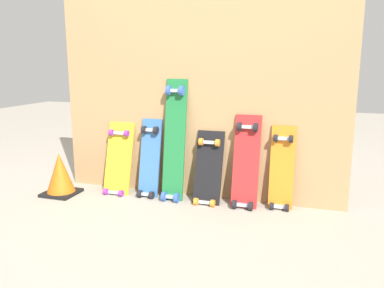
{
  "coord_description": "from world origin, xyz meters",
  "views": [
    {
      "loc": [
        0.89,
        -2.81,
        1.05
      ],
      "look_at": [
        0.0,
        -0.07,
        0.44
      ],
      "focal_mm": 37.05,
      "sensor_mm": 36.0,
      "label": 1
    }
  ],
  "objects_px": {
    "skateboard_red": "(246,166)",
    "skateboard_yellow": "(118,163)",
    "skateboard_blue": "(149,162)",
    "skateboard_green": "(174,144)",
    "skateboard_orange": "(282,172)",
    "traffic_cone": "(60,174)",
    "skateboard_black": "(208,172)"
  },
  "relations": [
    {
      "from": "skateboard_orange",
      "to": "traffic_cone",
      "type": "bearing_deg",
      "value": -171.77
    },
    {
      "from": "skateboard_yellow",
      "to": "skateboard_orange",
      "type": "bearing_deg",
      "value": 2.06
    },
    {
      "from": "skateboard_red",
      "to": "skateboard_yellow",
      "type": "bearing_deg",
      "value": -179.45
    },
    {
      "from": "skateboard_blue",
      "to": "skateboard_orange",
      "type": "bearing_deg",
      "value": 1.89
    },
    {
      "from": "skateboard_yellow",
      "to": "skateboard_green",
      "type": "relative_size",
      "value": 0.65
    },
    {
      "from": "skateboard_blue",
      "to": "skateboard_orange",
      "type": "height_order",
      "value": "skateboard_blue"
    },
    {
      "from": "skateboard_yellow",
      "to": "skateboard_black",
      "type": "bearing_deg",
      "value": 0.06
    },
    {
      "from": "skateboard_blue",
      "to": "skateboard_red",
      "type": "height_order",
      "value": "skateboard_red"
    },
    {
      "from": "skateboard_green",
      "to": "traffic_cone",
      "type": "height_order",
      "value": "skateboard_green"
    },
    {
      "from": "skateboard_yellow",
      "to": "traffic_cone",
      "type": "height_order",
      "value": "skateboard_yellow"
    },
    {
      "from": "skateboard_green",
      "to": "skateboard_orange",
      "type": "distance_m",
      "value": 0.83
    },
    {
      "from": "skateboard_yellow",
      "to": "skateboard_green",
      "type": "distance_m",
      "value": 0.51
    },
    {
      "from": "skateboard_yellow",
      "to": "skateboard_blue",
      "type": "xyz_separation_m",
      "value": [
        0.27,
        0.01,
        0.02
      ]
    },
    {
      "from": "skateboard_red",
      "to": "skateboard_orange",
      "type": "relative_size",
      "value": 1.1
    },
    {
      "from": "skateboard_yellow",
      "to": "skateboard_green",
      "type": "height_order",
      "value": "skateboard_green"
    },
    {
      "from": "skateboard_orange",
      "to": "skateboard_green",
      "type": "bearing_deg",
      "value": -177.3
    },
    {
      "from": "skateboard_orange",
      "to": "traffic_cone",
      "type": "relative_size",
      "value": 1.97
    },
    {
      "from": "traffic_cone",
      "to": "skateboard_yellow",
      "type": "bearing_deg",
      "value": 25.82
    },
    {
      "from": "skateboard_green",
      "to": "skateboard_red",
      "type": "distance_m",
      "value": 0.57
    },
    {
      "from": "skateboard_black",
      "to": "traffic_cone",
      "type": "relative_size",
      "value": 1.79
    },
    {
      "from": "skateboard_green",
      "to": "skateboard_black",
      "type": "height_order",
      "value": "skateboard_green"
    },
    {
      "from": "skateboard_blue",
      "to": "skateboard_black",
      "type": "xyz_separation_m",
      "value": [
        0.48,
        -0.01,
        -0.04
      ]
    },
    {
      "from": "skateboard_black",
      "to": "skateboard_red",
      "type": "height_order",
      "value": "skateboard_red"
    },
    {
      "from": "skateboard_green",
      "to": "skateboard_orange",
      "type": "bearing_deg",
      "value": 2.7
    },
    {
      "from": "skateboard_green",
      "to": "skateboard_blue",
      "type": "bearing_deg",
      "value": 178.8
    },
    {
      "from": "skateboard_yellow",
      "to": "skateboard_black",
      "type": "distance_m",
      "value": 0.75
    },
    {
      "from": "skateboard_yellow",
      "to": "skateboard_red",
      "type": "bearing_deg",
      "value": 0.55
    },
    {
      "from": "skateboard_green",
      "to": "traffic_cone",
      "type": "bearing_deg",
      "value": -166.89
    },
    {
      "from": "traffic_cone",
      "to": "skateboard_green",
      "type": "bearing_deg",
      "value": 13.11
    },
    {
      "from": "skateboard_green",
      "to": "traffic_cone",
      "type": "distance_m",
      "value": 0.95
    },
    {
      "from": "skateboard_orange",
      "to": "skateboard_yellow",
      "type": "bearing_deg",
      "value": -177.94
    },
    {
      "from": "skateboard_black",
      "to": "skateboard_orange",
      "type": "distance_m",
      "value": 0.54
    }
  ]
}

